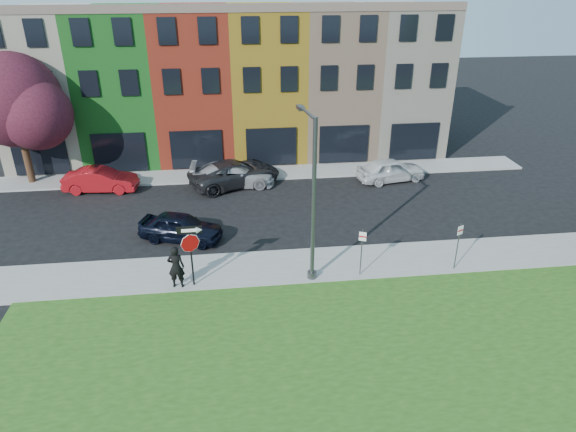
{
  "coord_description": "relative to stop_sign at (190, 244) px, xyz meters",
  "views": [
    {
      "loc": [
        -2.83,
        -17.02,
        12.5
      ],
      "look_at": [
        -0.32,
        4.0,
        2.17
      ],
      "focal_mm": 32.0,
      "sensor_mm": 36.0,
      "label": 1
    }
  ],
  "objects": [
    {
      "name": "rowhouse_block",
      "position": [
        2.15,
        19.25,
        2.85
      ],
      "size": [
        30.0,
        10.12,
        10.0
      ],
      "color": "beige",
      "rests_on": "ground"
    },
    {
      "name": "tree_purple",
      "position": [
        -10.71,
        13.29,
        3.05
      ],
      "size": [
        6.73,
        5.89,
        8.02
      ],
      "color": "black",
      "rests_on": "sidewalk_far"
    },
    {
      "name": "street_lamp",
      "position": [
        5.12,
        0.19,
        1.62
      ],
      "size": [
        0.64,
        2.57,
        7.22
      ],
      "rotation": [
        0.0,
        0.0,
        0.13
      ],
      "color": "#45484A",
      "rests_on": "sidewalk_near"
    },
    {
      "name": "parked_car_dark",
      "position": [
        2.09,
        11.41,
        -1.34
      ],
      "size": [
        6.81,
        7.66,
        1.59
      ],
      "primitive_type": "imported",
      "rotation": [
        0.0,
        0.0,
        1.98
      ],
      "color": "black",
      "rests_on": "ground"
    },
    {
      "name": "parked_car_silver",
      "position": [
        1.97,
        11.29,
        -1.39
      ],
      "size": [
        2.47,
        5.34,
        1.51
      ],
      "primitive_type": "imported",
      "rotation": [
        0.0,
        0.0,
        1.54
      ],
      "color": "#A2A2A6",
      "rests_on": "ground"
    },
    {
      "name": "parked_car_white",
      "position": [
        12.06,
        10.91,
        -1.39
      ],
      "size": [
        3.31,
        5.0,
        1.49
      ],
      "primitive_type": "imported",
      "rotation": [
        0.0,
        0.0,
        1.75
      ],
      "color": "silver",
      "rests_on": "ground"
    },
    {
      "name": "sidewalk_near",
      "position": [
        6.65,
        1.06,
        -2.08
      ],
      "size": [
        40.0,
        3.0,
        0.12
      ],
      "primitive_type": "cube",
      "color": "gray",
      "rests_on": "ground"
    },
    {
      "name": "man",
      "position": [
        -0.67,
        -0.04,
        -1.05
      ],
      "size": [
        0.8,
        0.61,
        1.95
      ],
      "primitive_type": "imported",
      "rotation": [
        0.0,
        0.0,
        3.04
      ],
      "color": "black",
      "rests_on": "sidewalk_near"
    },
    {
      "name": "ground",
      "position": [
        4.65,
        -1.94,
        -2.14
      ],
      "size": [
        120.0,
        120.0,
        0.0
      ],
      "primitive_type": "plane",
      "color": "black",
      "rests_on": "ground"
    },
    {
      "name": "sidewalk_far",
      "position": [
        1.65,
        13.06,
        -2.08
      ],
      "size": [
        40.0,
        2.4,
        0.12
      ],
      "primitive_type": "cube",
      "color": "gray",
      "rests_on": "ground"
    },
    {
      "name": "stop_sign",
      "position": [
        0.0,
        0.0,
        0.0
      ],
      "size": [
        1.05,
        0.1,
        2.83
      ],
      "rotation": [
        0.0,
        0.0,
        0.01
      ],
      "color": "black",
      "rests_on": "sidewalk_near"
    },
    {
      "name": "sedan_near",
      "position": [
        -0.81,
        4.41,
        -1.43
      ],
      "size": [
        4.34,
        5.26,
        1.43
      ],
      "primitive_type": "imported",
      "rotation": [
        0.0,
        0.0,
        1.23
      ],
      "color": "black",
      "rests_on": "ground"
    },
    {
      "name": "parking_sign_a",
      "position": [
        7.32,
        -0.05,
        -0.62
      ],
      "size": [
        0.3,
        0.17,
        2.25
      ],
      "rotation": [
        0.0,
        0.0,
        -0.43
      ],
      "color": "#45484A",
      "rests_on": "sidewalk_near"
    },
    {
      "name": "parking_sign_b",
      "position": [
        11.71,
        -0.05,
        -0.61
      ],
      "size": [
        0.3,
        0.17,
        2.28
      ],
      "rotation": [
        0.0,
        0.0,
        0.44
      ],
      "color": "#45484A",
      "rests_on": "sidewalk_near"
    },
    {
      "name": "parked_car_red",
      "position": [
        -6.12,
        11.39,
        -1.41
      ],
      "size": [
        2.29,
        4.68,
        1.45
      ],
      "primitive_type": "imported",
      "rotation": [
        0.0,
        0.0,
        1.49
      ],
      "color": "maroon",
      "rests_on": "ground"
    }
  ]
}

